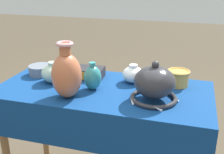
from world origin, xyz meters
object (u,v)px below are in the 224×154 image
at_px(jar_round_celadon, 53,73).
at_px(pot_squat_slate, 41,70).
at_px(vase_dome_bell, 154,84).
at_px(jar_round_teal, 93,77).
at_px(mosaic_tile_box, 90,73).
at_px(jar_round_porcelain, 133,74).
at_px(cup_wide_ochre, 178,77).
at_px(vase_tall_bulbous, 67,74).

relative_size(jar_round_celadon, pot_squat_slate, 0.94).
relative_size(vase_dome_bell, jar_round_celadon, 1.83).
bearing_deg(jar_round_teal, jar_round_celadon, 171.90).
relative_size(jar_round_teal, pot_squat_slate, 1.06).
height_order(mosaic_tile_box, jar_round_porcelain, jar_round_porcelain).
bearing_deg(vase_dome_bell, pot_squat_slate, 166.86).
height_order(mosaic_tile_box, jar_round_celadon, jar_round_celadon).
bearing_deg(jar_round_porcelain, pot_squat_slate, -176.56).
distance_m(jar_round_porcelain, pot_squat_slate, 0.58).
xyz_separation_m(cup_wide_ochre, jar_round_teal, (-0.44, -0.19, 0.02)).
height_order(mosaic_tile_box, pot_squat_slate, mosaic_tile_box).
height_order(jar_round_porcelain, pot_squat_slate, jar_round_porcelain).
relative_size(cup_wide_ochre, jar_round_teal, 0.84).
height_order(jar_round_teal, jar_round_celadon, jar_round_teal).
xyz_separation_m(jar_round_celadon, pot_squat_slate, (-0.14, 0.09, -0.03)).
relative_size(vase_tall_bulbous, pot_squat_slate, 1.99).
relative_size(vase_tall_bulbous, cup_wide_ochre, 2.24).
xyz_separation_m(vase_tall_bulbous, cup_wide_ochre, (0.53, 0.32, -0.07)).
bearing_deg(cup_wide_ochre, jar_round_teal, -157.10).
height_order(jar_round_teal, jar_round_porcelain, jar_round_teal).
height_order(vase_dome_bell, mosaic_tile_box, vase_dome_bell).
relative_size(vase_dome_bell, mosaic_tile_box, 1.44).
distance_m(mosaic_tile_box, jar_round_celadon, 0.22).
distance_m(cup_wide_ochre, jar_round_porcelain, 0.25).
xyz_separation_m(vase_tall_bulbous, pot_squat_slate, (-0.30, 0.26, -0.09)).
relative_size(jar_round_teal, jar_round_porcelain, 1.22).
xyz_separation_m(cup_wide_ochre, pot_squat_slate, (-0.83, -0.06, -0.02)).
bearing_deg(jar_round_porcelain, vase_dome_bell, -53.80).
bearing_deg(cup_wide_ochre, vase_dome_bell, -113.89).
height_order(cup_wide_ochre, jar_round_teal, jar_round_teal).
height_order(mosaic_tile_box, jar_round_teal, jar_round_teal).
relative_size(jar_round_porcelain, jar_round_celadon, 0.92).
bearing_deg(jar_round_teal, cup_wide_ochre, 22.90).
bearing_deg(jar_round_teal, vase_tall_bulbous, -124.51).
distance_m(vase_tall_bulbous, mosaic_tile_box, 0.31).
distance_m(vase_tall_bulbous, vase_dome_bell, 0.44).
bearing_deg(jar_round_celadon, vase_tall_bulbous, -45.10).
distance_m(cup_wide_ochre, jar_round_celadon, 0.71).
bearing_deg(vase_dome_bell, jar_round_teal, 172.73).
bearing_deg(vase_tall_bulbous, mosaic_tile_box, 88.11).
bearing_deg(pot_squat_slate, cup_wide_ochre, 4.02).
bearing_deg(jar_round_teal, pot_squat_slate, 162.00).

